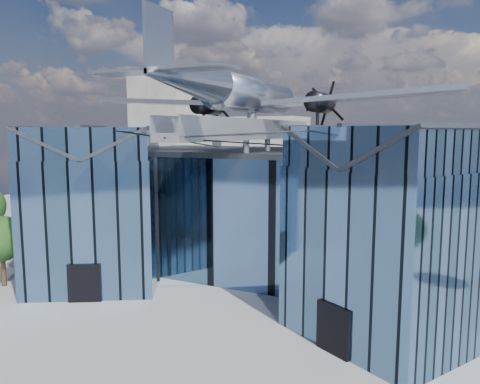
% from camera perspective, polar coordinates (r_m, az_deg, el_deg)
% --- Properties ---
extents(ground_plane, '(120.00, 120.00, 0.00)m').
position_cam_1_polar(ground_plane, '(32.78, -1.56, -13.00)').
color(ground_plane, gray).
extents(museum, '(32.88, 24.50, 17.60)m').
position_cam_1_polar(museum, '(36.46, 2.61, -1.88)').
color(museum, '#496D96').
rests_on(museum, ground).
extents(bg_towers, '(77.00, 24.50, 26.00)m').
position_cam_1_polar(bg_towers, '(78.79, 16.60, 6.12)').
color(bg_towers, gray).
rests_on(bg_towers, ground).
extents(tree_plaza_w, '(4.44, 4.44, 5.29)m').
position_cam_1_polar(tree_plaza_w, '(38.71, -27.08, -5.11)').
color(tree_plaza_w, '#362615').
rests_on(tree_plaza_w, ground).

